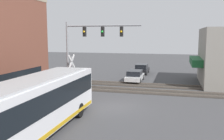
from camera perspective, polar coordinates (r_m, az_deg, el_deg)
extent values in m
plane|color=#424244|center=(20.07, 0.46, -8.31)|extent=(120.00, 120.00, 0.00)
cube|color=#19592D|center=(31.08, 18.64, 1.92)|extent=(6.44, 1.20, 0.80)
cube|color=silver|center=(14.33, -17.73, -7.87)|extent=(12.16, 2.55, 2.73)
cube|color=black|center=(14.23, -17.80, -6.28)|extent=(11.92, 2.59, 1.15)
cube|color=gold|center=(14.69, -17.54, -12.36)|extent=(11.92, 2.58, 0.24)
cube|color=#A5A8AA|center=(14.02, -17.97, -2.25)|extent=(10.34, 2.17, 0.12)
cylinder|color=black|center=(17.95, -10.89, -8.75)|extent=(1.00, 2.57, 1.00)
cylinder|color=gray|center=(24.60, -10.10, 2.75)|extent=(0.20, 0.20, 6.90)
cylinder|color=gray|center=(23.27, -2.15, 10.10)|extent=(0.16, 7.12, 0.16)
cube|color=black|center=(23.83, -6.30, 8.68)|extent=(0.30, 0.27, 0.90)
sphere|color=yellow|center=(23.67, -6.44, 8.69)|extent=(0.20, 0.20, 0.20)
cube|color=black|center=(23.26, -2.14, 8.74)|extent=(0.30, 0.27, 0.90)
sphere|color=green|center=(23.10, -2.26, 8.75)|extent=(0.20, 0.20, 0.20)
cube|color=black|center=(22.81, 2.19, 8.76)|extent=(0.30, 0.27, 0.90)
sphere|color=yellow|center=(22.65, 2.10, 8.77)|extent=(0.20, 0.20, 0.20)
cylinder|color=gray|center=(24.54, -9.13, -1.13)|extent=(0.14, 0.14, 3.60)
cube|color=white|center=(24.37, -9.19, 1.89)|extent=(1.41, 0.06, 1.41)
cube|color=white|center=(24.37, -9.19, 1.89)|extent=(1.41, 0.06, 1.41)
cylinder|color=#38383A|center=(24.46, -9.15, 0.03)|extent=(0.08, 0.90, 0.08)
sphere|color=red|center=(24.24, -8.23, -0.02)|extent=(0.28, 0.28, 0.28)
sphere|color=red|center=(24.60, -10.16, 0.05)|extent=(0.28, 0.28, 0.28)
cube|color=#332D28|center=(25.75, 3.71, -4.67)|extent=(2.60, 60.00, 0.03)
cube|color=#6B6056|center=(25.05, 3.40, -4.88)|extent=(0.07, 60.00, 0.15)
cube|color=#6B6056|center=(26.42, 4.01, -4.21)|extent=(0.07, 60.00, 0.15)
cube|color=#332D28|center=(28.83, 4.91, -3.33)|extent=(2.60, 60.00, 0.03)
cube|color=#6B6056|center=(28.13, 4.66, -3.48)|extent=(0.07, 60.00, 0.15)
cube|color=#6B6056|center=(29.52, 5.14, -2.95)|extent=(0.07, 60.00, 0.15)
cube|color=silver|center=(30.99, 5.26, -1.63)|extent=(4.39, 1.80, 0.50)
cube|color=black|center=(30.69, 5.21, -0.67)|extent=(2.41, 1.62, 0.62)
cylinder|color=black|center=(32.34, 5.64, -1.57)|extent=(0.64, 1.82, 0.64)
cylinder|color=black|center=(29.70, 4.83, -2.40)|extent=(0.64, 1.82, 0.64)
cube|color=black|center=(37.24, 6.85, -0.02)|extent=(4.59, 1.80, 0.55)
cube|color=black|center=(36.94, 6.82, 0.86)|extent=(2.52, 1.62, 0.66)
cylinder|color=black|center=(38.67, 7.13, -0.05)|extent=(0.64, 1.82, 0.64)
cylinder|color=black|center=(35.87, 6.54, -0.66)|extent=(0.64, 1.82, 0.64)
cylinder|color=black|center=(24.76, -9.48, -4.26)|extent=(0.28, 0.28, 0.87)
cylinder|color=#195933|center=(24.61, -9.52, -2.44)|extent=(0.34, 0.34, 0.73)
sphere|color=tan|center=(24.53, -9.55, -1.33)|extent=(0.24, 0.24, 0.24)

